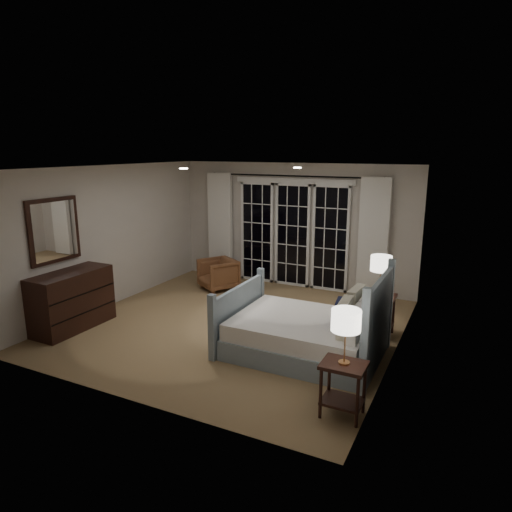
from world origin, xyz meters
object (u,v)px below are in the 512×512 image
at_px(lamp_right, 381,264).
at_px(armchair, 218,274).
at_px(nightstand_left, 343,382).
at_px(dresser, 72,300).
at_px(bed, 308,333).
at_px(lamp_left, 346,321).
at_px(nightstand_right, 378,308).

height_order(lamp_right, armchair, lamp_right).
relative_size(nightstand_left, armchair, 0.89).
bearing_deg(dresser, armchair, 70.25).
xyz_separation_m(bed, dresser, (-3.65, -0.75, 0.15)).
distance_m(bed, nightstand_left, 1.51).
height_order(lamp_left, dresser, lamp_left).
bearing_deg(lamp_right, bed, -122.85).
bearing_deg(dresser, nightstand_left, -6.40).
distance_m(bed, armchair, 3.34).
relative_size(lamp_right, dresser, 0.47).
bearing_deg(bed, lamp_right, 57.15).
height_order(nightstand_left, armchair, armchair).
distance_m(nightstand_right, lamp_left, 2.46).
height_order(lamp_right, dresser, lamp_right).
relative_size(lamp_left, dresser, 0.46).
bearing_deg(bed, dresser, -168.45).
xyz_separation_m(nightstand_right, lamp_right, (0.00, -0.00, 0.70)).
xyz_separation_m(lamp_right, dresser, (-4.37, -1.86, -0.66)).
bearing_deg(dresser, lamp_left, -6.40).
bearing_deg(nightstand_left, bed, 124.04).
bearing_deg(lamp_left, bed, 124.04).
height_order(nightstand_right, dresser, dresser).
distance_m(nightstand_left, armchair, 4.80).
height_order(nightstand_right, lamp_right, lamp_right).
xyz_separation_m(bed, armchair, (-2.65, 2.03, -0.00)).
distance_m(lamp_left, dresser, 4.57).
bearing_deg(bed, armchair, 142.52).
bearing_deg(lamp_right, nightstand_left, -87.02).
relative_size(nightstand_right, armchair, 0.94).
bearing_deg(lamp_right, armchair, 164.79).
distance_m(armchair, dresser, 2.96).
distance_m(nightstand_left, lamp_right, 2.48).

